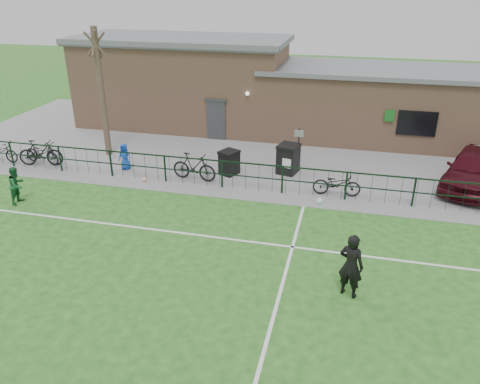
% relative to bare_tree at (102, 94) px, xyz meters
% --- Properties ---
extents(ground, '(90.00, 90.00, 0.00)m').
position_rel_bare_tree_xyz_m(ground, '(8.00, -10.50, -3.00)').
color(ground, '#225A1A').
rests_on(ground, ground).
extents(paving_strip, '(34.00, 13.00, 0.02)m').
position_rel_bare_tree_xyz_m(paving_strip, '(8.00, 3.00, -2.99)').
color(paving_strip, gray).
rests_on(paving_strip, ground).
extents(pitch_line_touch, '(28.00, 0.10, 0.01)m').
position_rel_bare_tree_xyz_m(pitch_line_touch, '(8.00, -2.70, -3.00)').
color(pitch_line_touch, white).
rests_on(pitch_line_touch, ground).
extents(pitch_line_mid, '(28.00, 0.10, 0.01)m').
position_rel_bare_tree_xyz_m(pitch_line_mid, '(8.00, -6.50, -3.00)').
color(pitch_line_mid, white).
rests_on(pitch_line_mid, ground).
extents(pitch_line_perp, '(0.10, 16.00, 0.01)m').
position_rel_bare_tree_xyz_m(pitch_line_perp, '(10.00, -10.50, -3.00)').
color(pitch_line_perp, white).
rests_on(pitch_line_perp, ground).
extents(perimeter_fence, '(28.00, 0.10, 1.20)m').
position_rel_bare_tree_xyz_m(perimeter_fence, '(8.00, -2.50, -2.40)').
color(perimeter_fence, black).
rests_on(perimeter_fence, ground).
extents(bare_tree, '(0.30, 0.30, 6.00)m').
position_rel_bare_tree_xyz_m(bare_tree, '(0.00, 0.00, 0.00)').
color(bare_tree, '#4B392D').
rests_on(bare_tree, ground).
extents(wheelie_bin_left, '(0.91, 0.95, 0.99)m').
position_rel_bare_tree_xyz_m(wheelie_bin_left, '(6.42, -1.05, -2.48)').
color(wheelie_bin_left, black).
rests_on(wheelie_bin_left, paving_strip).
extents(wheelie_bin_right, '(0.99, 1.07, 1.21)m').
position_rel_bare_tree_xyz_m(wheelie_bin_right, '(8.91, -0.27, -2.37)').
color(wheelie_bin_right, black).
rests_on(wheelie_bin_right, paving_strip).
extents(sign_post, '(0.07, 0.07, 2.00)m').
position_rel_bare_tree_xyz_m(sign_post, '(9.29, 0.01, -1.98)').
color(sign_post, black).
rests_on(sign_post, paving_strip).
extents(car_maroon, '(3.46, 5.06, 1.60)m').
position_rel_bare_tree_xyz_m(car_maroon, '(16.50, -0.02, -2.18)').
color(car_maroon, '#3F0B14').
rests_on(car_maroon, paving_strip).
extents(bicycle_a, '(1.87, 0.67, 0.98)m').
position_rel_bare_tree_xyz_m(bicycle_a, '(-4.43, -2.14, -2.49)').
color(bicycle_a, black).
rests_on(bicycle_a, paving_strip).
extents(bicycle_b, '(2.12, 1.03, 1.23)m').
position_rel_bare_tree_xyz_m(bicycle_b, '(-2.24, -2.13, -2.37)').
color(bicycle_b, black).
rests_on(bicycle_b, paving_strip).
extents(bicycle_c, '(2.02, 1.01, 1.01)m').
position_rel_bare_tree_xyz_m(bicycle_c, '(-2.37, -1.86, -2.47)').
color(bicycle_c, black).
rests_on(bicycle_c, paving_strip).
extents(bicycle_d, '(2.05, 0.79, 1.20)m').
position_rel_bare_tree_xyz_m(bicycle_d, '(5.14, -2.05, -2.38)').
color(bicycle_d, black).
rests_on(bicycle_d, paving_strip).
extents(bicycle_e, '(1.91, 0.76, 0.98)m').
position_rel_bare_tree_xyz_m(bicycle_e, '(11.13, -2.18, -2.49)').
color(bicycle_e, black).
rests_on(bicycle_e, paving_strip).
extents(spectator_child, '(0.59, 0.39, 1.20)m').
position_rel_bare_tree_xyz_m(spectator_child, '(1.71, -1.61, -2.38)').
color(spectator_child, '#1343B4').
rests_on(spectator_child, paving_strip).
extents(goalkeeper_kick, '(1.62, 3.11, 1.88)m').
position_rel_bare_tree_xyz_m(goalkeeper_kick, '(11.80, -8.55, -2.05)').
color(goalkeeper_kick, black).
rests_on(goalkeeper_kick, ground).
extents(outfield_player, '(0.55, 0.71, 1.46)m').
position_rel_bare_tree_xyz_m(outfield_player, '(-0.74, -5.72, -2.27)').
color(outfield_player, '#195A2E').
rests_on(outfield_player, ground).
extents(ball_ground, '(0.20, 0.20, 0.20)m').
position_rel_bare_tree_xyz_m(ball_ground, '(3.10, -2.72, -2.90)').
color(ball_ground, white).
rests_on(ball_ground, ground).
extents(clubhouse, '(24.25, 5.40, 4.96)m').
position_rel_bare_tree_xyz_m(clubhouse, '(7.12, 6.00, -0.78)').
color(clubhouse, tan).
rests_on(clubhouse, ground).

